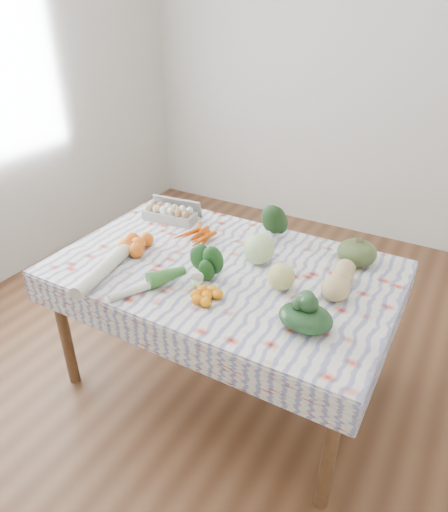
{
  "coord_description": "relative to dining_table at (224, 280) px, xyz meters",
  "views": [
    {
      "loc": [
        0.96,
        -1.68,
        1.94
      ],
      "look_at": [
        0.0,
        0.0,
        0.82
      ],
      "focal_mm": 32.0,
      "sensor_mm": 36.0,
      "label": 1
    }
  ],
  "objects": [
    {
      "name": "broccoli",
      "position": [
        -0.04,
        -0.16,
        0.14
      ],
      "size": [
        0.18,
        0.18,
        0.1
      ],
      "primitive_type": "ellipsoid",
      "rotation": [
        0.0,
        0.0,
        0.33
      ],
      "color": "#174617",
      "rests_on": "tablecloth"
    },
    {
      "name": "orange_cluster",
      "position": [
        -0.47,
        -0.09,
        0.13
      ],
      "size": [
        0.3,
        0.3,
        0.08
      ],
      "primitive_type": "cube",
      "rotation": [
        0.0,
        0.0,
        0.24
      ],
      "color": "orange",
      "rests_on": "tablecloth"
    },
    {
      "name": "mandarin_cluster",
      "position": [
        0.08,
        -0.29,
        0.11
      ],
      "size": [
        0.19,
        0.19,
        0.05
      ],
      "primitive_type": "cube",
      "rotation": [
        0.0,
        0.0,
        -0.17
      ],
      "color": "orange",
      "rests_on": "tablecloth"
    },
    {
      "name": "spinach_bag",
      "position": [
        0.52,
        -0.25,
        0.13
      ],
      "size": [
        0.24,
        0.2,
        0.1
      ],
      "primitive_type": "ellipsoid",
      "rotation": [
        0.0,
        0.0,
        0.11
      ],
      "color": "black",
      "rests_on": "tablecloth"
    },
    {
      "name": "grapefruit",
      "position": [
        0.32,
        -0.04,
        0.15
      ],
      "size": [
        0.17,
        0.17,
        0.13
      ],
      "primitive_type": "sphere",
      "rotation": [
        0.0,
        0.0,
        0.41
      ],
      "color": "#D4CB71",
      "rests_on": "tablecloth"
    },
    {
      "name": "egg_carton",
      "position": [
        -0.54,
        0.29,
        0.13
      ],
      "size": [
        0.33,
        0.16,
        0.08
      ],
      "primitive_type": "cube",
      "rotation": [
        0.0,
        0.0,
        0.11
      ],
      "color": "#9E9D99",
      "rests_on": "tablecloth"
    },
    {
      "name": "leek",
      "position": [
        -0.2,
        -0.35,
        0.1
      ],
      "size": [
        0.21,
        0.34,
        0.04
      ],
      "primitive_type": "cylinder",
      "rotation": [
        1.57,
        0.0,
        -0.49
      ],
      "color": "beige",
      "rests_on": "tablecloth"
    },
    {
      "name": "butternut_squash",
      "position": [
        0.56,
        0.07,
        0.15
      ],
      "size": [
        0.14,
        0.28,
        0.12
      ],
      "primitive_type": "ellipsoid",
      "rotation": [
        0.0,
        0.0,
        0.08
      ],
      "color": "tan",
      "rests_on": "tablecloth"
    },
    {
      "name": "tablecloth",
      "position": [
        0.0,
        0.0,
        0.08
      ],
      "size": [
        1.66,
        1.06,
        0.01
      ],
      "primitive_type": "cube",
      "color": "white",
      "rests_on": "dining_table"
    },
    {
      "name": "wall_back",
      "position": [
        0.0,
        2.25,
        0.72
      ],
      "size": [
        4.0,
        0.04,
        2.8
      ],
      "primitive_type": "cube",
      "color": "silver",
      "rests_on": "ground"
    },
    {
      "name": "kale_bunch",
      "position": [
        0.07,
        0.37,
        0.16
      ],
      "size": [
        0.2,
        0.19,
        0.15
      ],
      "primitive_type": "ellipsoid",
      "rotation": [
        0.0,
        0.0,
        0.24
      ],
      "color": "#183514",
      "rests_on": "tablecloth"
    },
    {
      "name": "cabbage",
      "position": [
        0.13,
        0.12,
        0.16
      ],
      "size": [
        0.19,
        0.19,
        0.15
      ],
      "primitive_type": "sphere",
      "rotation": [
        0.0,
        0.0,
        -0.28
      ],
      "color": "#B5D88D",
      "rests_on": "tablecloth"
    },
    {
      "name": "kabocha_squash",
      "position": [
        0.56,
        0.35,
        0.15
      ],
      "size": [
        0.21,
        0.21,
        0.13
      ],
      "primitive_type": "ellipsoid",
      "rotation": [
        0.0,
        0.0,
        -0.09
      ],
      "color": "#435429",
      "rests_on": "tablecloth"
    },
    {
      "name": "daikon",
      "position": [
        -0.46,
        -0.36,
        0.12
      ],
      "size": [
        0.15,
        0.48,
        0.07
      ],
      "primitive_type": "cylinder",
      "rotation": [
        1.57,
        0.0,
        0.18
      ],
      "color": "silver",
      "rests_on": "tablecloth"
    },
    {
      "name": "dining_table",
      "position": [
        0.0,
        0.0,
        0.0
      ],
      "size": [
        1.6,
        1.0,
        0.75
      ],
      "color": "brown",
      "rests_on": "ground"
    },
    {
      "name": "carrot_bunch",
      "position": [
        -0.26,
        0.16,
        0.1
      ],
      "size": [
        0.21,
        0.2,
        0.04
      ],
      "primitive_type": "cube",
      "rotation": [
        0.0,
        0.0,
        -0.09
      ],
      "color": "#DB4D06",
      "rests_on": "tablecloth"
    },
    {
      "name": "ground",
      "position": [
        0.0,
        0.0,
        -0.68
      ],
      "size": [
        4.5,
        4.5,
        0.0
      ],
      "primitive_type": "plane",
      "color": "#53311C",
      "rests_on": "ground"
    }
  ]
}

